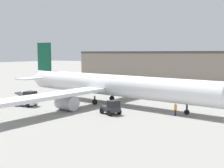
{
  "coord_description": "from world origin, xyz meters",
  "views": [
    {
      "loc": [
        24.55,
        -40.49,
        8.67
      ],
      "look_at": [
        0.0,
        0.0,
        3.41
      ],
      "focal_mm": 45.0,
      "sensor_mm": 36.0,
      "label": 1
    }
  ],
  "objects": [
    {
      "name": "baggage_tug",
      "position": [
        4.22,
        -7.14,
        0.96
      ],
      "size": [
        3.25,
        2.9,
        2.05
      ],
      "rotation": [
        0.0,
        0.0,
        -0.41
      ],
      "color": "#2D2D33",
      "rests_on": "ground_plane"
    },
    {
      "name": "airplane",
      "position": [
        -1.01,
        0.13,
        3.13
      ],
      "size": [
        44.45,
        42.57,
        10.77
      ],
      "rotation": [
        0.0,
        0.0,
        -0.13
      ],
      "color": "silver",
      "rests_on": "ground_plane"
    },
    {
      "name": "terminal_building",
      "position": [
        8.93,
        45.97,
        4.61
      ],
      "size": [
        93.05,
        10.89,
        9.21
      ],
      "color": "gray",
      "rests_on": "ground_plane"
    },
    {
      "name": "ground_plane",
      "position": [
        0.0,
        0.0,
        0.0
      ],
      "size": [
        400.0,
        400.0,
        0.0
      ],
      "primitive_type": "plane",
      "color": "gray"
    },
    {
      "name": "ground_crew_worker",
      "position": [
        12.28,
        -3.28,
        0.91
      ],
      "size": [
        0.38,
        0.38,
        1.71
      ],
      "rotation": [
        0.0,
        0.0,
        2.8
      ],
      "color": "#1E2338",
      "rests_on": "ground_plane"
    },
    {
      "name": "belt_loader_truck",
      "position": [
        -10.82,
        -8.99,
        1.15
      ],
      "size": [
        3.71,
        2.57,
        2.47
      ],
      "rotation": [
        0.0,
        0.0,
        0.14
      ],
      "color": "silver",
      "rests_on": "ground_plane"
    }
  ]
}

